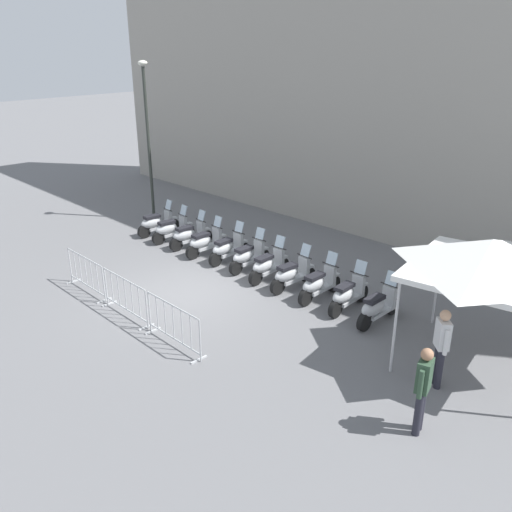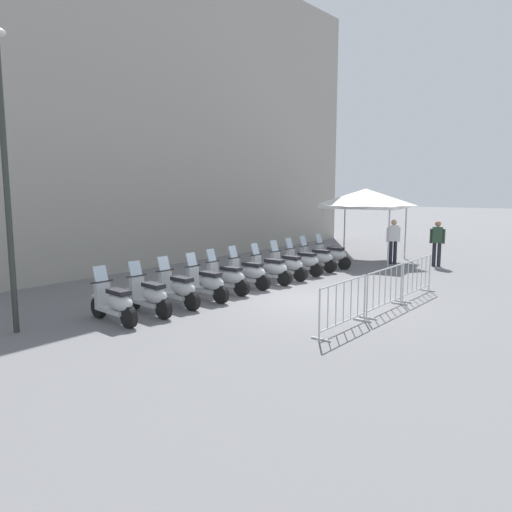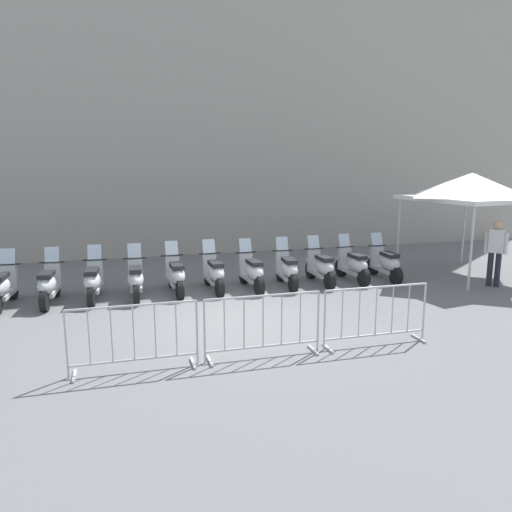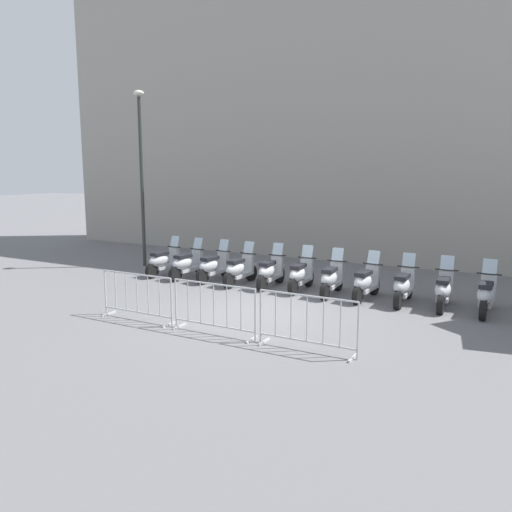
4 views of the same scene
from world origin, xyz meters
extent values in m
plane|color=slate|center=(0.00, 0.00, 0.00)|extent=(120.00, 120.00, 0.00)
cube|color=#9E998E|center=(1.39, 8.58, 6.01)|extent=(28.02, 6.85, 12.01)
cylinder|color=black|center=(-4.19, 3.68, 0.24)|extent=(0.24, 0.50, 0.48)
cube|color=#B7BABC|center=(-4.33, 3.07, 0.28)|extent=(0.47, 0.91, 0.10)
ellipsoid|color=#B7BABC|center=(-4.40, 2.80, 0.52)|extent=(0.54, 0.90, 0.40)
cube|color=#B7BABC|center=(-4.23, 3.50, 0.55)|extent=(0.36, 0.21, 0.60)
cylinder|color=black|center=(-4.23, 3.50, 0.88)|extent=(0.55, 0.16, 0.04)
cube|color=silver|center=(-4.22, 3.54, 1.06)|extent=(0.34, 0.21, 0.35)
cube|color=#B7BABC|center=(-4.19, 3.68, 0.51)|extent=(0.27, 0.36, 0.06)
cylinder|color=black|center=(-3.25, 3.50, 0.24)|extent=(0.25, 0.50, 0.48)
cylinder|color=black|center=(-3.54, 2.29, 0.24)|extent=(0.25, 0.50, 0.48)
cube|color=#B7BABC|center=(-3.40, 2.89, 0.28)|extent=(0.47, 0.91, 0.10)
ellipsoid|color=#B7BABC|center=(-3.46, 2.62, 0.52)|extent=(0.54, 0.90, 0.40)
cube|color=black|center=(-3.45, 2.65, 0.74)|extent=(0.41, 0.65, 0.10)
cube|color=#B7BABC|center=(-3.30, 3.31, 0.55)|extent=(0.36, 0.21, 0.60)
cylinder|color=black|center=(-3.30, 3.31, 0.88)|extent=(0.55, 0.16, 0.04)
cube|color=silver|center=(-3.29, 3.36, 1.06)|extent=(0.34, 0.21, 0.35)
cube|color=#B7BABC|center=(-3.25, 3.50, 0.51)|extent=(0.27, 0.36, 0.06)
cylinder|color=black|center=(-2.31, 3.40, 0.24)|extent=(0.24, 0.50, 0.48)
cylinder|color=black|center=(-2.58, 2.19, 0.24)|extent=(0.24, 0.50, 0.48)
cube|color=#B7BABC|center=(-2.44, 2.80, 0.28)|extent=(0.47, 0.91, 0.10)
ellipsoid|color=#B7BABC|center=(-2.51, 2.53, 0.52)|extent=(0.54, 0.90, 0.40)
cube|color=black|center=(-2.50, 2.56, 0.74)|extent=(0.41, 0.65, 0.10)
cube|color=#B7BABC|center=(-2.35, 3.22, 0.55)|extent=(0.36, 0.21, 0.60)
cylinder|color=black|center=(-2.35, 3.22, 0.88)|extent=(0.55, 0.16, 0.04)
cube|color=silver|center=(-2.34, 3.27, 1.06)|extent=(0.34, 0.21, 0.35)
cube|color=#B7BABC|center=(-2.31, 3.40, 0.51)|extent=(0.27, 0.36, 0.06)
cylinder|color=black|center=(-1.40, 3.20, 0.24)|extent=(0.23, 0.50, 0.48)
cylinder|color=black|center=(-1.63, 1.98, 0.24)|extent=(0.23, 0.50, 0.48)
cube|color=#B7BABC|center=(-1.51, 2.59, 0.28)|extent=(0.43, 0.90, 0.10)
ellipsoid|color=#B7BABC|center=(-1.56, 2.31, 0.52)|extent=(0.51, 0.89, 0.40)
cube|color=black|center=(-1.56, 2.34, 0.74)|extent=(0.38, 0.64, 0.10)
cube|color=#B7BABC|center=(-1.43, 3.01, 0.55)|extent=(0.36, 0.20, 0.60)
cylinder|color=black|center=(-1.43, 3.01, 0.88)|extent=(0.56, 0.14, 0.04)
cube|color=silver|center=(-1.42, 3.06, 1.06)|extent=(0.34, 0.20, 0.35)
cube|color=#B7BABC|center=(-1.40, 3.20, 0.51)|extent=(0.25, 0.35, 0.06)
cylinder|color=black|center=(-0.48, 3.19, 0.24)|extent=(0.19, 0.49, 0.48)
cylinder|color=black|center=(-0.62, 1.95, 0.24)|extent=(0.19, 0.49, 0.48)
cube|color=#B7BABC|center=(-0.55, 2.57, 0.28)|extent=(0.37, 0.89, 0.10)
ellipsoid|color=#B7BABC|center=(-0.58, 2.29, 0.52)|extent=(0.45, 0.87, 0.40)
cube|color=black|center=(-0.58, 2.32, 0.74)|extent=(0.34, 0.63, 0.10)
cube|color=#B7BABC|center=(-0.50, 3.00, 0.55)|extent=(0.35, 0.18, 0.60)
cylinder|color=black|center=(-0.50, 3.00, 0.88)|extent=(0.56, 0.10, 0.04)
cube|color=silver|center=(-0.50, 3.05, 1.06)|extent=(0.33, 0.17, 0.35)
cube|color=#B7BABC|center=(-0.48, 3.19, 0.51)|extent=(0.23, 0.34, 0.06)
cylinder|color=black|center=(0.46, 3.04, 0.24)|extent=(0.19, 0.49, 0.48)
cylinder|color=black|center=(0.32, 1.81, 0.24)|extent=(0.19, 0.49, 0.48)
cube|color=#B7BABC|center=(0.39, 2.42, 0.28)|extent=(0.37, 0.89, 0.10)
ellipsoid|color=#B7BABC|center=(0.36, 2.14, 0.52)|extent=(0.45, 0.87, 0.40)
cube|color=black|center=(0.37, 2.18, 0.74)|extent=(0.34, 0.63, 0.10)
cube|color=#B7BABC|center=(0.44, 2.85, 0.55)|extent=(0.35, 0.18, 0.60)
cylinder|color=black|center=(0.44, 2.85, 0.88)|extent=(0.56, 0.10, 0.04)
cube|color=silver|center=(0.45, 2.90, 1.06)|extent=(0.33, 0.17, 0.35)
cube|color=#B7BABC|center=(0.46, 3.04, 0.51)|extent=(0.23, 0.34, 0.06)
cylinder|color=black|center=(1.38, 2.79, 0.24)|extent=(0.19, 0.49, 0.48)
cylinder|color=black|center=(1.26, 1.55, 0.24)|extent=(0.19, 0.49, 0.48)
cube|color=#B7BABC|center=(1.32, 2.17, 0.28)|extent=(0.37, 0.89, 0.10)
ellipsoid|color=#B7BABC|center=(1.29, 1.89, 0.52)|extent=(0.44, 0.87, 0.40)
cube|color=black|center=(1.29, 1.92, 0.74)|extent=(0.34, 0.63, 0.10)
cube|color=#B7BABC|center=(1.36, 2.60, 0.55)|extent=(0.35, 0.17, 0.60)
cylinder|color=black|center=(1.36, 2.60, 0.88)|extent=(0.56, 0.09, 0.04)
cube|color=silver|center=(1.37, 2.65, 1.06)|extent=(0.33, 0.17, 0.35)
cube|color=#B7BABC|center=(1.38, 2.79, 0.51)|extent=(0.23, 0.34, 0.06)
cylinder|color=black|center=(2.40, 2.63, 0.24)|extent=(0.24, 0.50, 0.48)
cylinder|color=black|center=(2.12, 1.42, 0.24)|extent=(0.24, 0.50, 0.48)
cube|color=#B7BABC|center=(2.26, 2.02, 0.28)|extent=(0.46, 0.91, 0.10)
ellipsoid|color=#B7BABC|center=(2.20, 1.75, 0.52)|extent=(0.54, 0.90, 0.40)
cube|color=black|center=(2.21, 1.78, 0.74)|extent=(0.40, 0.65, 0.10)
cube|color=#B7BABC|center=(2.36, 2.45, 0.55)|extent=(0.36, 0.21, 0.60)
cylinder|color=black|center=(2.36, 2.45, 0.88)|extent=(0.55, 0.16, 0.04)
cube|color=silver|center=(2.37, 2.49, 1.06)|extent=(0.34, 0.21, 0.35)
cube|color=#B7BABC|center=(2.40, 2.63, 0.51)|extent=(0.27, 0.36, 0.06)
cylinder|color=black|center=(3.30, 2.52, 0.24)|extent=(0.21, 0.50, 0.48)
cylinder|color=black|center=(3.12, 1.29, 0.24)|extent=(0.21, 0.50, 0.48)
cube|color=#B7BABC|center=(3.21, 1.90, 0.28)|extent=(0.40, 0.90, 0.10)
ellipsoid|color=#B7BABC|center=(3.17, 1.63, 0.52)|extent=(0.48, 0.88, 0.40)
cube|color=black|center=(3.17, 1.66, 0.74)|extent=(0.36, 0.63, 0.10)
cube|color=#B7BABC|center=(3.27, 2.33, 0.55)|extent=(0.36, 0.19, 0.60)
cylinder|color=black|center=(3.27, 2.33, 0.88)|extent=(0.56, 0.12, 0.04)
cube|color=silver|center=(3.28, 2.38, 1.06)|extent=(0.34, 0.18, 0.35)
cube|color=#B7BABC|center=(3.30, 2.52, 0.51)|extent=(0.24, 0.35, 0.06)
cylinder|color=black|center=(4.22, 2.40, 0.24)|extent=(0.19, 0.49, 0.48)
cylinder|color=black|center=(4.09, 1.17, 0.24)|extent=(0.19, 0.49, 0.48)
cube|color=#B7BABC|center=(4.15, 1.78, 0.28)|extent=(0.37, 0.89, 0.10)
ellipsoid|color=#B7BABC|center=(4.12, 1.51, 0.52)|extent=(0.45, 0.87, 0.40)
cube|color=black|center=(4.13, 1.54, 0.74)|extent=(0.34, 0.63, 0.10)
cube|color=#B7BABC|center=(4.20, 2.21, 0.55)|extent=(0.35, 0.18, 0.60)
cylinder|color=black|center=(4.20, 2.21, 0.88)|extent=(0.56, 0.10, 0.04)
cube|color=silver|center=(4.21, 2.26, 1.06)|extent=(0.33, 0.17, 0.35)
cube|color=#B7BABC|center=(4.22, 2.40, 0.51)|extent=(0.23, 0.34, 0.06)
cylinder|color=black|center=(5.19, 2.19, 0.24)|extent=(0.22, 0.50, 0.48)
cylinder|color=black|center=(4.99, 0.97, 0.24)|extent=(0.22, 0.50, 0.48)
cube|color=#B7BABC|center=(5.09, 1.58, 0.28)|extent=(0.42, 0.90, 0.10)
ellipsoid|color=#B7BABC|center=(5.04, 1.31, 0.52)|extent=(0.49, 0.89, 0.40)
cube|color=black|center=(5.05, 1.34, 0.74)|extent=(0.37, 0.64, 0.10)
cube|color=#B7BABC|center=(5.16, 2.01, 0.55)|extent=(0.36, 0.19, 0.60)
cylinder|color=black|center=(5.16, 2.01, 0.88)|extent=(0.56, 0.13, 0.04)
cube|color=silver|center=(5.17, 2.06, 1.06)|extent=(0.34, 0.19, 0.35)
cube|color=#B7BABC|center=(5.19, 2.19, 0.51)|extent=(0.25, 0.35, 0.06)
cube|color=#B2B5B7|center=(-3.24, -1.48, 0.02)|extent=(0.11, 0.44, 0.04)
cube|color=#B2B5B7|center=(-1.47, -1.76, 0.02)|extent=(0.11, 0.44, 0.04)
cylinder|color=#B2B5B7|center=(-3.32, -1.46, 0.53)|extent=(0.04, 0.04, 1.05)
cylinder|color=#B2B5B7|center=(-1.40, -1.78, 0.53)|extent=(0.04, 0.04, 1.05)
cylinder|color=#B2B5B7|center=(-2.36, -1.62, 1.05)|extent=(1.93, 0.35, 0.04)
cylinder|color=#B2B5B7|center=(-2.36, -1.62, 0.18)|extent=(1.93, 0.35, 0.04)
cylinder|color=#B2B5B7|center=(-3.00, -1.52, 0.61)|extent=(0.02, 0.02, 0.87)
cylinder|color=#B2B5B7|center=(-2.68, -1.57, 0.61)|extent=(0.02, 0.02, 0.87)
cylinder|color=#B2B5B7|center=(-2.36, -1.62, 0.61)|extent=(0.02, 0.02, 0.87)
cylinder|color=#B2B5B7|center=(-2.04, -1.67, 0.61)|extent=(0.02, 0.02, 0.87)
cylinder|color=#B2B5B7|center=(-1.72, -1.72, 0.61)|extent=(0.02, 0.02, 0.87)
cube|color=#B2B5B7|center=(-1.20, -1.81, 0.02)|extent=(0.11, 0.44, 0.04)
cube|color=#B2B5B7|center=(0.57, -2.09, 0.02)|extent=(0.11, 0.44, 0.04)
cylinder|color=#B2B5B7|center=(-1.28, -1.79, 0.53)|extent=(0.04, 0.04, 1.05)
cylinder|color=#B2B5B7|center=(0.64, -2.11, 0.53)|extent=(0.04, 0.04, 1.05)
cylinder|color=#B2B5B7|center=(-0.32, -1.95, 1.05)|extent=(1.93, 0.35, 0.04)
cylinder|color=#B2B5B7|center=(-0.32, -1.95, 0.18)|extent=(1.93, 0.35, 0.04)
cylinder|color=#B2B5B7|center=(-0.96, -1.85, 0.61)|extent=(0.02, 0.02, 0.87)
cylinder|color=#B2B5B7|center=(-0.64, -1.90, 0.61)|extent=(0.02, 0.02, 0.87)
cylinder|color=#B2B5B7|center=(-0.32, -1.95, 0.61)|extent=(0.02, 0.02, 0.87)
cylinder|color=#B2B5B7|center=(0.00, -2.00, 0.61)|extent=(0.02, 0.02, 0.87)
cylinder|color=#B2B5B7|center=(0.32, -2.05, 0.61)|extent=(0.02, 0.02, 0.87)
cube|color=#B2B5B7|center=(0.84, -2.14, 0.02)|extent=(0.11, 0.44, 0.04)
cube|color=#B2B5B7|center=(2.61, -2.42, 0.02)|extent=(0.11, 0.44, 0.04)
cylinder|color=#B2B5B7|center=(0.76, -2.13, 0.53)|extent=(0.04, 0.04, 1.05)
cylinder|color=#B2B5B7|center=(2.68, -2.44, 0.53)|extent=(0.04, 0.04, 1.05)
cylinder|color=#B2B5B7|center=(1.72, -2.28, 1.05)|extent=(1.93, 0.35, 0.04)
cylinder|color=#B2B5B7|center=(1.72, -2.28, 0.18)|extent=(1.93, 0.35, 0.04)
cylinder|color=#B2B5B7|center=(1.08, -2.18, 0.61)|extent=(0.02, 0.02, 0.87)
cylinder|color=#B2B5B7|center=(1.40, -2.23, 0.61)|extent=(0.02, 0.02, 0.87)
cylinder|color=#B2B5B7|center=(1.72, -2.28, 0.61)|extent=(0.02, 0.02, 0.87)
cylinder|color=#B2B5B7|center=(2.04, -2.33, 0.61)|extent=(0.02, 0.02, 0.87)
cylinder|color=#B2B5B7|center=(2.36, -2.39, 0.61)|extent=(0.02, 0.02, 0.87)
cylinder|color=#23232D|center=(7.21, -0.30, 0.45)|extent=(0.14, 0.14, 0.90)
cylinder|color=#23232D|center=(7.11, -0.16, 0.45)|extent=(0.14, 0.14, 0.90)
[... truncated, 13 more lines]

